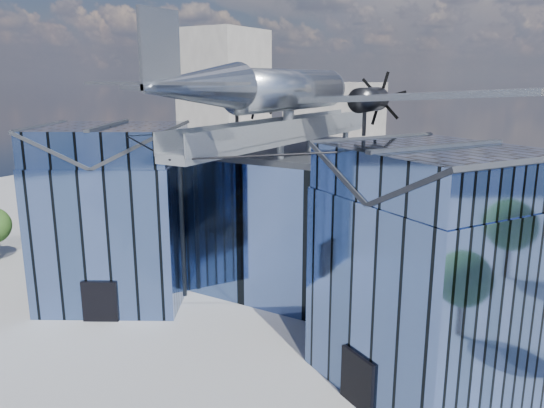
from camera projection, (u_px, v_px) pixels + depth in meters
The scene contains 4 objects.
ground_plane at pixel (255, 325), 32.43m from camera, with size 120.00×120.00×0.00m, color gray.
museum at pixel (301, 217), 35.99m from camera, with size 32.88×24.50×17.60m.
bg_towers at pixel (467, 114), 71.43m from camera, with size 77.00×24.50×26.00m.
tree_side_w at pixel (56, 195), 52.75m from camera, with size 4.16×4.16×4.96m.
Camera 1 is at (16.28, -25.01, 14.73)m, focal length 35.00 mm.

